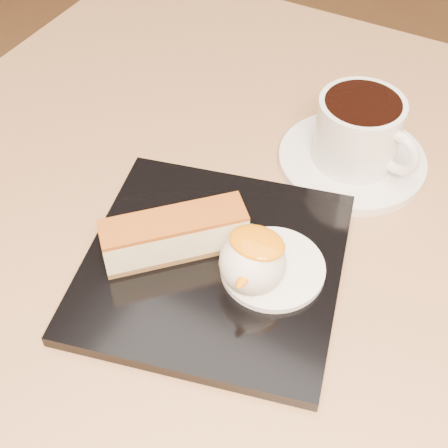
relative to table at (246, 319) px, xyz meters
The scene contains 9 objects.
table is the anchor object (origin of this frame).
dessert_plate 0.17m from the table, 96.12° to the right, with size 0.22×0.22×0.01m, color black.
cheesecake 0.20m from the table, 122.40° to the right, with size 0.11×0.11×0.04m.
cream_smear 0.18m from the table, 46.17° to the right, with size 0.09×0.09×0.01m, color white.
ice_cream_scoop 0.21m from the table, 62.84° to the right, with size 0.06×0.06×0.06m, color white.
mango_sauce 0.23m from the table, 60.71° to the right, with size 0.05×0.04×0.01m, color orange.
mint_sprig 0.18m from the table, 56.18° to the right, with size 0.03×0.02×0.00m.
saucer 0.21m from the table, 67.79° to the left, with size 0.15×0.15×0.01m, color white.
coffee_cup 0.24m from the table, 66.90° to the left, with size 0.11×0.08×0.07m.
Camera 1 is at (0.16, -0.35, 1.16)m, focal length 50.00 mm.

